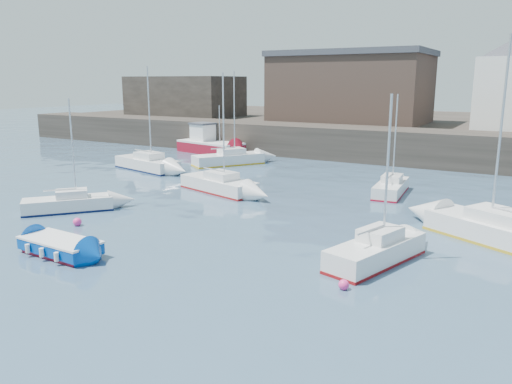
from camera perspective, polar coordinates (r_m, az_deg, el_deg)
The scene contains 17 objects.
water at distance 17.96m, azimuth -19.97°, elevation -11.97°, with size 220.00×220.00×0.00m, color #2D4760.
quay_wall at distance 47.39m, azimuth 14.11°, elevation 5.25°, with size 90.00×5.00×3.00m, color #28231E.
land_strip at distance 64.81m, azimuth 18.58°, elevation 6.76°, with size 90.00×32.00×2.80m, color #28231E.
warehouse at distance 56.50m, azimuth 10.75°, elevation 11.73°, with size 16.40×10.40×7.60m.
bldg_west at distance 66.36m, azimuth -8.14°, elevation 10.78°, with size 14.00×8.00×5.00m.
blue_dinghy at distance 22.82m, azimuth -21.47°, elevation -5.75°, with size 3.82×2.04×0.72m.
fishing_boat at distance 51.70m, azimuth -5.42°, elevation 5.53°, with size 7.78×4.18×4.88m.
sailboat_a at distance 30.22m, azimuth -20.64°, elevation -1.23°, with size 4.31×4.70×6.30m.
sailboat_b at distance 33.31m, azimuth -4.26°, elevation 0.89°, with size 6.32×3.54×7.76m.
sailboat_c at distance 20.92m, azimuth 13.60°, elevation -6.52°, with size 3.01×5.38×6.76m.
sailboat_d at distance 25.22m, azimuth 26.48°, elevation -4.13°, with size 7.46×5.44×9.22m.
sailboat_e at distance 42.41m, azimuth -12.32°, elevation 3.21°, with size 6.82×3.51×8.39m.
sailboat_f at distance 33.70m, azimuth 15.17°, elevation 0.52°, with size 2.02×5.06×6.42m.
sailboat_h at distance 44.15m, azimuth -3.14°, elevation 3.82°, with size 5.12×6.35×8.08m.
buoy_near at distance 27.15m, azimuth -19.71°, elevation -3.64°, with size 0.43×0.43×0.43m, color #F9338A.
buoy_mid at distance 18.31m, azimuth 9.97°, elevation -10.90°, with size 0.38×0.38×0.38m, color #F9338A.
buoy_far at distance 33.95m, azimuth -1.29°, elevation 0.27°, with size 0.41×0.41×0.41m, color #F9338A.
Camera 1 is at (12.86, -10.25, 7.23)m, focal length 35.00 mm.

